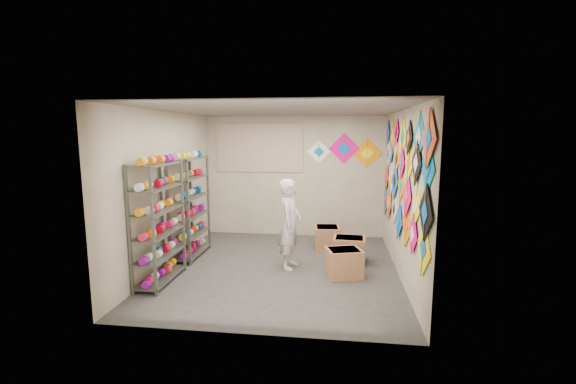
# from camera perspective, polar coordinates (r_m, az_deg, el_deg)

# --- Properties ---
(ground) EXTENTS (4.50, 4.50, 0.00)m
(ground) POSITION_cam_1_polar(r_m,az_deg,el_deg) (6.84, -1.17, -11.20)
(ground) COLOR #322F2C
(room_walls) EXTENTS (4.50, 4.50, 4.50)m
(room_walls) POSITION_cam_1_polar(r_m,az_deg,el_deg) (6.46, -1.22, 2.64)
(room_walls) COLOR #B9A98E
(room_walls) RESTS_ON ground
(shelf_rack_front) EXTENTS (0.40, 1.10, 1.90)m
(shelf_rack_front) POSITION_cam_1_polar(r_m,az_deg,el_deg) (6.30, -18.67, -4.40)
(shelf_rack_front) COLOR #4C5147
(shelf_rack_front) RESTS_ON ground
(shelf_rack_back) EXTENTS (0.40, 1.10, 1.90)m
(shelf_rack_back) POSITION_cam_1_polar(r_m,az_deg,el_deg) (7.46, -14.34, -2.21)
(shelf_rack_back) COLOR #4C5147
(shelf_rack_back) RESTS_ON ground
(string_spools) EXTENTS (0.12, 2.36, 0.12)m
(string_spools) POSITION_cam_1_polar(r_m,az_deg,el_deg) (6.85, -16.35, -2.44)
(string_spools) COLOR #E41A47
(string_spools) RESTS_ON ground
(kite_wall_display) EXTENTS (0.05, 4.37, 2.04)m
(kite_wall_display) POSITION_cam_1_polar(r_m,az_deg,el_deg) (6.42, 16.48, 2.13)
(kite_wall_display) COLOR #FCEC11
(kite_wall_display) RESTS_ON room_walls
(back_wall_kites) EXTENTS (1.63, 0.02, 0.76)m
(back_wall_kites) POSITION_cam_1_polar(r_m,az_deg,el_deg) (8.61, 8.62, 6.02)
(back_wall_kites) COLOR white
(back_wall_kites) RESTS_ON room_walls
(poster) EXTENTS (2.00, 0.01, 1.10)m
(poster) POSITION_cam_1_polar(r_m,az_deg,el_deg) (8.77, -4.28, 6.55)
(poster) COLOR #8754B6
(poster) RESTS_ON room_walls
(shopkeeper) EXTENTS (0.67, 0.53, 1.56)m
(shopkeeper) POSITION_cam_1_polar(r_m,az_deg,el_deg) (6.65, 0.31, -4.75)
(shopkeeper) COLOR beige
(shopkeeper) RESTS_ON ground
(carton_a) EXTENTS (0.65, 0.59, 0.46)m
(carton_a) POSITION_cam_1_polar(r_m,az_deg,el_deg) (6.47, 8.26, -10.33)
(carton_a) COLOR #9A6643
(carton_a) RESTS_ON ground
(carton_b) EXTENTS (0.60, 0.50, 0.46)m
(carton_b) POSITION_cam_1_polar(r_m,az_deg,el_deg) (7.15, 9.04, -8.45)
(carton_b) COLOR #9A6643
(carton_b) RESTS_ON ground
(carton_c) EXTENTS (0.52, 0.57, 0.46)m
(carton_c) POSITION_cam_1_polar(r_m,az_deg,el_deg) (7.89, 5.80, -6.75)
(carton_c) COLOR #9A6643
(carton_c) RESTS_ON ground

